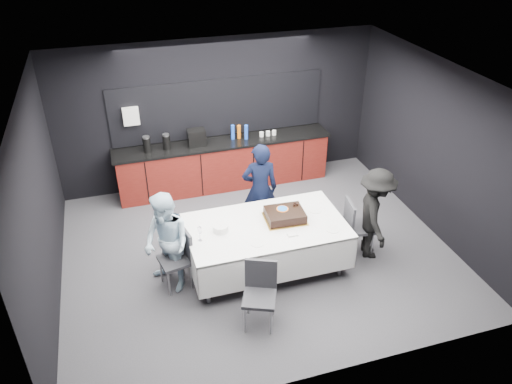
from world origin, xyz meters
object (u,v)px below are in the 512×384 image
at_px(chair_right, 355,223).
at_px(chair_near, 260,289).
at_px(cake_assembly, 285,215).
at_px(chair_left, 180,254).
at_px(person_center, 260,189).
at_px(plate_stack, 221,228).
at_px(champagne_flute, 200,231).
at_px(party_table, 266,232).
at_px(person_left, 167,243).
at_px(person_right, 375,214).

bearing_deg(chair_right, chair_near, -151.93).
relative_size(cake_assembly, chair_left, 0.67).
xyz_separation_m(chair_right, person_center, (-1.25, 0.98, 0.27)).
xyz_separation_m(plate_stack, chair_right, (2.12, -0.08, -0.30)).
relative_size(plate_stack, champagne_flute, 1.02).
relative_size(party_table, person_left, 1.52).
distance_m(party_table, person_left, 1.45).
bearing_deg(person_center, cake_assembly, 104.67).
xyz_separation_m(party_table, plate_stack, (-0.67, 0.05, 0.19)).
height_order(cake_assembly, chair_near, cake_assembly).
height_order(plate_stack, chair_left, chair_left).
height_order(chair_left, chair_right, same).
distance_m(cake_assembly, person_left, 1.76).
bearing_deg(person_right, plate_stack, 101.08).
xyz_separation_m(chair_left, person_center, (1.49, 0.94, 0.27)).
height_order(party_table, chair_near, chair_near).
xyz_separation_m(chair_left, chair_near, (0.88, -1.02, 0.00)).
bearing_deg(plate_stack, champagne_flute, -157.63).
height_order(party_table, person_right, person_right).
xyz_separation_m(party_table, cake_assembly, (0.31, 0.06, 0.21)).
xyz_separation_m(chair_right, person_right, (0.24, -0.14, 0.21)).
bearing_deg(chair_near, chair_left, 130.61).
bearing_deg(chair_right, person_left, 179.38).
bearing_deg(cake_assembly, chair_right, -4.58).
distance_m(plate_stack, chair_left, 0.69).
height_order(plate_stack, chair_near, chair_near).
relative_size(chair_right, person_left, 0.61).
bearing_deg(chair_near, plate_stack, 103.64).
bearing_deg(champagne_flute, person_center, 40.81).
relative_size(plate_stack, person_center, 0.14).
bearing_deg(cake_assembly, person_right, -9.45).
height_order(chair_right, person_left, person_left).
height_order(party_table, champagne_flute, champagne_flute).
bearing_deg(cake_assembly, chair_left, -177.91).
distance_m(cake_assembly, chair_near, 1.34).
bearing_deg(champagne_flute, person_left, 169.08).
xyz_separation_m(cake_assembly, chair_right, (1.14, -0.09, -0.32)).
bearing_deg(person_left, champagne_flute, 50.91).
bearing_deg(cake_assembly, plate_stack, -179.24).
relative_size(cake_assembly, person_left, 0.41).
bearing_deg(person_left, person_center, 91.63).
bearing_deg(cake_assembly, chair_near, -123.70).
bearing_deg(chair_left, person_left, -179.59).
relative_size(cake_assembly, plate_stack, 2.74).
distance_m(champagne_flute, person_left, 0.49).
distance_m(champagne_flute, person_center, 1.58).
height_order(party_table, person_left, person_left).
height_order(champagne_flute, person_right, person_right).
bearing_deg(chair_left, plate_stack, 4.18).
relative_size(party_table, chair_near, 2.51).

